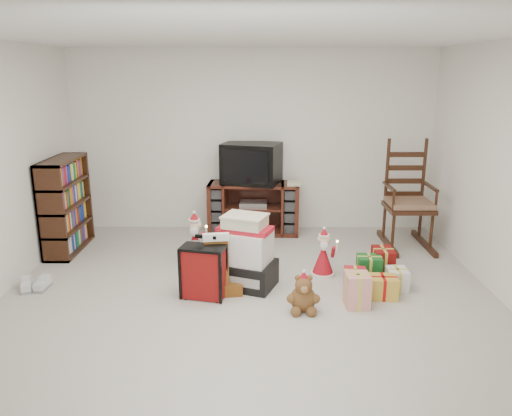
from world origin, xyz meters
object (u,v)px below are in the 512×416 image
Objects in this scene: mrs_claus_figurine at (195,244)px; santa_figurine at (323,257)px; teddy_bear at (303,295)px; red_suitcase at (204,272)px; sneaker_pair at (35,285)px; crt_television at (252,163)px; bookshelf at (66,207)px; gift_cluster at (374,278)px; rocking_chair at (407,208)px; gift_pile at (245,256)px; tv_stand at (254,208)px.

santa_figurine is at bearing -13.31° from mrs_claus_figurine.
red_suitcase is at bearing 163.31° from teddy_bear.
teddy_bear reaches higher than sneaker_pair.
sneaker_pair is (-2.76, 0.46, -0.12)m from teddy_bear.
mrs_claus_figurine is at bearing -102.42° from crt_television.
bookshelf is 2.33m from red_suitcase.
bookshelf is 3.72× the size of sneaker_pair.
red_suitcase is 0.60× the size of gift_cluster.
red_suitcase is 1.74× the size of teddy_bear.
rocking_chair is 2.44m from teddy_bear.
bookshelf is at bearing 162.14° from gift_cluster.
rocking_chair is at bearing 52.06° from teddy_bear.
gift_pile is 0.88× the size of crt_television.
crt_television reaches higher than red_suitcase.
santa_figurine is at bearing -4.44° from sneaker_pair.
gift_cluster is (1.28, -1.87, -0.23)m from tv_stand.
rocking_chair is 1.61m from santa_figurine.
bookshelf reaches higher than tv_stand.
tv_stand is at bearing 124.32° from gift_cluster.
crt_television reaches higher than mrs_claus_figurine.
santa_figurine is 0.64× the size of crt_television.
mrs_claus_figurine is at bearing 13.31° from sneaker_pair.
gift_cluster is at bearing -17.86° from bookshelf.
sneaker_pair is at bearing -172.46° from santa_figurine.
santa_figurine reaches higher than teddy_bear.
santa_figurine is 0.61m from gift_cluster.
bookshelf is 1.11× the size of gift_cluster.
bookshelf is 4.33m from rocking_chair.
red_suitcase is at bearing -36.38° from bookshelf.
crt_television reaches higher than tv_stand.
mrs_claus_figurine is (-0.67, -1.16, -0.12)m from tv_stand.
rocking_chair is at bearing 3.28° from crt_television.
red_suitcase is 1.15× the size of santa_figurine.
santa_figurine is at bearing 143.01° from gift_cluster.
gift_pile is at bearing 134.42° from teddy_bear.
red_suitcase reaches higher than gift_cluster.
gift_pile is at bearing 47.86° from red_suitcase.
mrs_claus_figurine is at bearing -15.18° from bookshelf.
tv_stand is at bearing 108.43° from gift_pile.
tv_stand is 2.04m from rocking_chair.
gift_pile is 2.10× the size of teddy_bear.
tv_stand is at bearing 90.08° from red_suitcase.
mrs_claus_figurine is (-0.20, 0.92, -0.03)m from red_suitcase.
crt_television is (0.44, 2.09, 0.71)m from red_suitcase.
teddy_bear is at bearing -128.59° from rocking_chair.
sneaker_pair is 0.30× the size of gift_cluster.
mrs_claus_figurine is at bearing -165.92° from rocking_chair.
santa_figurine is at bearing 37.34° from red_suitcase.
mrs_claus_figurine is (-1.46, 0.35, 0.03)m from santa_figurine.
rocking_chair reaches higher than sneaker_pair.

